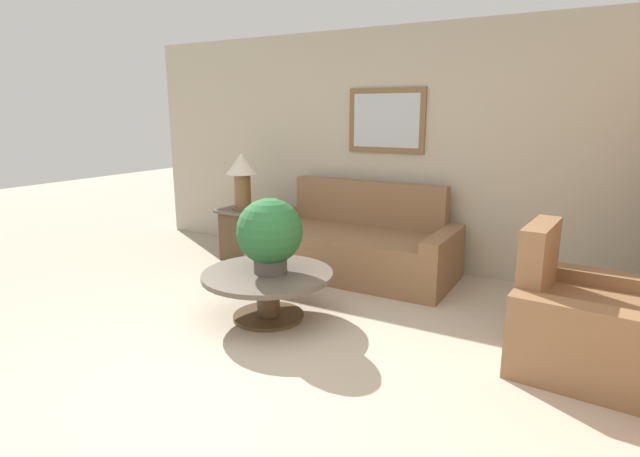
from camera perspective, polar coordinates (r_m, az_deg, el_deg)
The scene contains 8 objects.
ground_plane at distance 3.36m, azimuth -10.08°, elevation -17.51°, with size 20.00×20.00×0.00m, color tan.
wall_back at distance 5.60m, azimuth 9.90°, elevation 8.88°, with size 7.09×0.09×2.60m.
couch_main at distance 5.37m, azimuth 3.87°, elevation -2.01°, with size 2.14×0.97×0.96m.
armchair at distance 3.88m, azimuth 28.33°, elevation -9.67°, with size 1.01×1.06×0.96m.
coffee_table at distance 4.22m, azimuth -5.98°, elevation -6.40°, with size 1.09×1.09×0.40m.
side_table at distance 5.98m, azimuth -8.67°, elevation -0.51°, with size 0.49×0.49×0.60m.
table_lamp at distance 5.86m, azimuth -8.91°, elevation 6.30°, with size 0.37×0.37×0.65m.
potted_plant_on_table at distance 4.10m, azimuth -5.77°, elevation -0.57°, with size 0.55×0.55×0.62m.
Camera 1 is at (1.90, -2.19, 1.70)m, focal length 28.00 mm.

